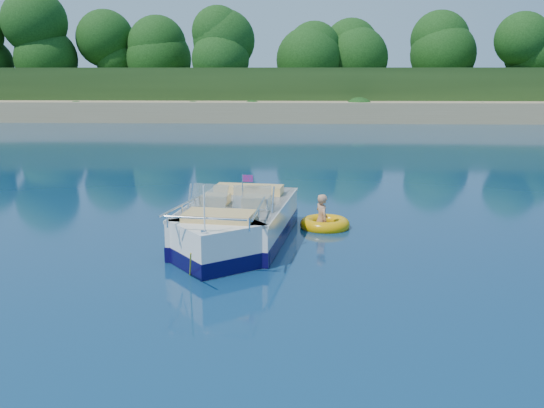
{
  "coord_description": "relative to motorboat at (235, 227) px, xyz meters",
  "views": [
    {
      "loc": [
        2.47,
        -10.09,
        3.76
      ],
      "look_at": [
        1.96,
        3.09,
        0.85
      ],
      "focal_mm": 40.0,
      "sensor_mm": 36.0,
      "label": 1
    }
  ],
  "objects": [
    {
      "name": "shoreline",
      "position": [
        -1.16,
        60.99,
        0.59
      ],
      "size": [
        170.0,
        59.0,
        6.0
      ],
      "color": "#9D875B",
      "rests_on": "ground"
    },
    {
      "name": "tow_tube",
      "position": [
        2.06,
        1.53,
        -0.3
      ],
      "size": [
        1.49,
        1.49,
        0.32
      ],
      "rotation": [
        0.0,
        0.0,
        -0.26
      ],
      "color": "#EFA405",
      "rests_on": "ground"
    },
    {
      "name": "motorboat",
      "position": [
        0.0,
        0.0,
        0.0
      ],
      "size": [
        2.67,
        5.91,
        1.98
      ],
      "rotation": [
        0.0,
        0.0,
        -0.15
      ],
      "color": "white",
      "rests_on": "ground"
    },
    {
      "name": "ground",
      "position": [
        -1.16,
        -2.78,
        -0.38
      ],
      "size": [
        160.0,
        160.0,
        0.0
      ],
      "primitive_type": "plane",
      "color": "#0A2348",
      "rests_on": "ground"
    },
    {
      "name": "treeline",
      "position": [
        -1.12,
        38.23,
        5.16
      ],
      "size": [
        150.0,
        7.12,
        8.19
      ],
      "color": "black",
      "rests_on": "ground"
    },
    {
      "name": "boy",
      "position": [
        1.96,
        1.45,
        -0.38
      ],
      "size": [
        0.57,
        0.78,
        1.4
      ],
      "primitive_type": "imported",
      "rotation": [
        0.0,
        -0.17,
        1.96
      ],
      "color": "tan",
      "rests_on": "ground"
    }
  ]
}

